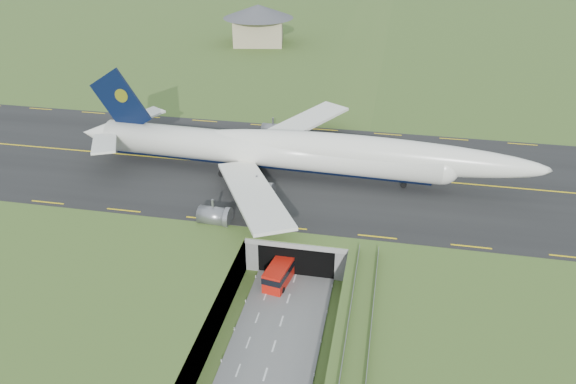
# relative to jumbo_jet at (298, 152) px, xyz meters

# --- Properties ---
(ground) EXTENTS (900.00, 900.00, 0.00)m
(ground) POSITION_rel_jumbo_jet_xyz_m (3.65, -30.08, -11.10)
(ground) COLOR #3E5C24
(ground) RESTS_ON ground
(airfield_deck) EXTENTS (800.00, 800.00, 6.00)m
(airfield_deck) POSITION_rel_jumbo_jet_xyz_m (3.65, -30.08, -8.10)
(airfield_deck) COLOR gray
(airfield_deck) RESTS_ON ground
(trench_road) EXTENTS (12.00, 75.00, 0.20)m
(trench_road) POSITION_rel_jumbo_jet_xyz_m (3.65, -37.58, -11.00)
(trench_road) COLOR slate
(trench_road) RESTS_ON ground
(taxiway) EXTENTS (800.00, 44.00, 0.18)m
(taxiway) POSITION_rel_jumbo_jet_xyz_m (3.65, 2.92, -5.01)
(taxiway) COLOR black
(taxiway) RESTS_ON airfield_deck
(tunnel_portal) EXTENTS (17.00, 22.30, 6.00)m
(tunnel_portal) POSITION_rel_jumbo_jet_xyz_m (3.65, -13.37, -7.76)
(tunnel_portal) COLOR gray
(tunnel_portal) RESTS_ON ground
(jumbo_jet) EXTENTS (87.34, 57.40, 19.00)m
(jumbo_jet) POSITION_rel_jumbo_jet_xyz_m (0.00, 0.00, 0.00)
(jumbo_jet) COLOR white
(jumbo_jet) RESTS_ON ground
(shuttle_tram) EXTENTS (4.31, 8.40, 3.26)m
(shuttle_tram) POSITION_rel_jumbo_jet_xyz_m (1.60, -23.95, -9.31)
(shuttle_tram) COLOR red
(shuttle_tram) RESTS_ON ground
(service_building) EXTENTS (27.98, 27.98, 13.13)m
(service_building) POSITION_rel_jumbo_jet_xyz_m (-32.01, 99.73, 2.68)
(service_building) COLOR tan
(service_building) RESTS_ON ground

